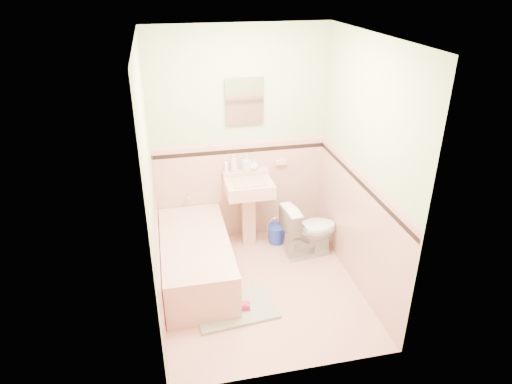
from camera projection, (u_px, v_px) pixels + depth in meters
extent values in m
plane|color=#E6A897|center=(261.00, 289.00, 4.70)|extent=(2.20, 2.20, 0.00)
plane|color=white|center=(263.00, 37.00, 3.60)|extent=(2.20, 2.20, 0.00)
plane|color=beige|center=(240.00, 140.00, 5.12)|extent=(2.50, 0.00, 2.50)
plane|color=beige|center=(297.00, 243.00, 3.19)|extent=(2.50, 0.00, 2.50)
plane|color=beige|center=(150.00, 189.00, 3.96)|extent=(0.00, 2.50, 2.50)
plane|color=beige|center=(363.00, 170.00, 4.34)|extent=(0.00, 2.50, 2.50)
plane|color=#E9AE9C|center=(241.00, 192.00, 5.39)|extent=(2.00, 0.00, 2.00)
plane|color=#E9AE9C|center=(293.00, 314.00, 3.49)|extent=(2.00, 0.00, 2.00)
plane|color=#E9AE9C|center=(159.00, 252.00, 4.25)|extent=(0.00, 2.20, 2.20)
plane|color=#E9AE9C|center=(356.00, 229.00, 4.63)|extent=(0.00, 2.20, 2.20)
plane|color=black|center=(241.00, 151.00, 5.16)|extent=(2.00, 0.00, 2.00)
plane|color=black|center=(295.00, 257.00, 3.26)|extent=(2.00, 0.00, 2.00)
plane|color=black|center=(154.00, 202.00, 4.02)|extent=(0.00, 2.20, 2.20)
plane|color=black|center=(360.00, 183.00, 4.40)|extent=(0.00, 2.20, 2.20)
plane|color=#E6A79B|center=(240.00, 143.00, 5.11)|extent=(2.00, 0.00, 2.00)
plane|color=#E6A79B|center=(296.00, 245.00, 3.22)|extent=(2.00, 0.00, 2.00)
plane|color=#E6A79B|center=(153.00, 192.00, 3.98)|extent=(0.00, 2.20, 2.20)
plane|color=#E6A79B|center=(361.00, 173.00, 4.35)|extent=(0.00, 2.20, 2.20)
cube|color=#E1A898|center=(196.00, 260.00, 4.77)|extent=(0.70, 1.50, 0.45)
cylinder|color=silver|center=(188.00, 196.00, 5.23)|extent=(0.04, 0.12, 0.04)
cylinder|color=silver|center=(246.00, 167.00, 5.17)|extent=(0.02, 0.02, 0.10)
cube|color=white|center=(244.00, 101.00, 4.90)|extent=(0.39, 0.04, 0.49)
cube|color=#E1A898|center=(281.00, 162.00, 5.30)|extent=(0.13, 0.07, 0.04)
imported|color=#B2B2B2|center=(234.00, 163.00, 5.16)|extent=(0.10, 0.10, 0.20)
imported|color=#B2B2B2|center=(246.00, 162.00, 5.19)|extent=(0.12, 0.12, 0.20)
imported|color=#B2B2B2|center=(254.00, 164.00, 5.22)|extent=(0.13, 0.13, 0.13)
cylinder|color=white|center=(226.00, 167.00, 5.16)|extent=(0.05, 0.05, 0.12)
imported|color=white|center=(310.00, 229.00, 5.15)|extent=(0.68, 0.44, 0.65)
cube|color=#99A388|center=(235.00, 308.00, 4.41)|extent=(0.82, 0.59, 0.03)
cube|color=#BF1E59|center=(242.00, 306.00, 4.37)|extent=(0.17, 0.10, 0.06)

